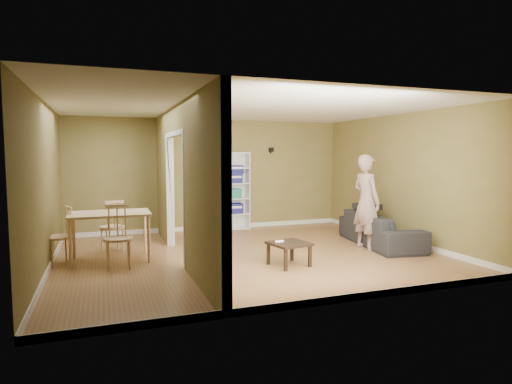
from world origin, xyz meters
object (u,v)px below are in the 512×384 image
coffee_table (289,246)px  chair_far (112,226)px  chair_near (118,237)px  dining_table (110,217)px  bookshelf (232,191)px  person (366,194)px  chair_left (59,236)px  sofa (380,224)px

coffee_table → chair_far: 3.33m
chair_near → chair_far: chair_near is taller
chair_near → dining_table: bearing=100.2°
coffee_table → chair_near: size_ratio=0.57×
bookshelf → dining_table: bearing=-141.9°
chair_far → coffee_table: bearing=126.0°
person → chair_left: size_ratio=2.24×
person → sofa: bearing=-73.6°
person → dining_table: bearing=75.8°
coffee_table → chair_left: 3.74m
chair_left → chair_far: bearing=108.0°
sofa → bookshelf: size_ratio=1.19×
person → coffee_table: size_ratio=3.68×
chair_near → person: bearing=-1.5°
bookshelf → dining_table: size_ratio=1.42×
person → coffee_table: 2.12m
coffee_table → chair_far: (-2.64, 2.03, 0.16)m
chair_left → chair_near: chair_near is taller
person → chair_far: size_ratio=2.18×
chair_left → chair_near: bearing=36.4°
bookshelf → chair_near: bearing=-134.2°
sofa → chair_far: (-4.99, 1.19, 0.07)m
coffee_table → person: bearing=19.2°
person → coffee_table: bearing=103.6°
chair_left → chair_far: chair_far is taller
sofa → coffee_table: (-2.35, -0.84, -0.09)m
person → chair_near: 4.50m
chair_left → chair_near: 1.08m
chair_near → chair_far: size_ratio=1.03×
sofa → dining_table: (-5.03, 0.51, 0.32)m
dining_table → chair_left: chair_left is taller
person → chair_far: (-4.53, 1.38, -0.57)m
bookshelf → chair_far: bearing=-151.2°
bookshelf → person: bearing=-58.5°
person → chair_far: bearing=67.6°
dining_table → bookshelf: bearing=38.1°
dining_table → chair_left: bearing=178.3°
sofa → bookshelf: 3.54m
dining_table → chair_near: (0.10, -0.58, -0.24)m
sofa → chair_near: bearing=99.6°
person → chair_left: bearing=76.8°
sofa → coffee_table: 2.50m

